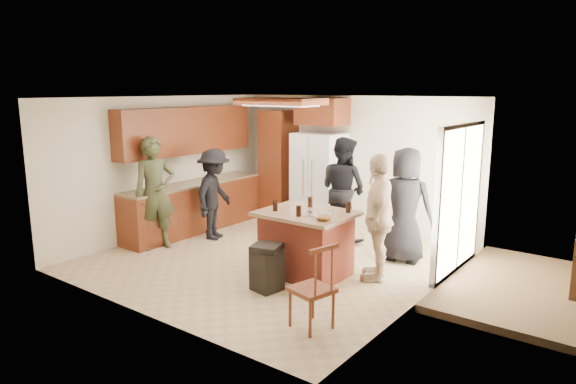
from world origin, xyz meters
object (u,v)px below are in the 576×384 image
Objects in this scene: person_front_left at (155,193)px; trash_bin at (267,267)px; person_side_right at (378,217)px; kitchen_island at (306,243)px; refrigerator at (319,180)px; spindle_chair at (313,290)px; person_behind_right at (405,205)px; person_behind_left at (343,189)px; person_counter at (214,194)px.

person_front_left reaches higher than trash_bin.
person_side_right is 1.39× the size of kitchen_island.
trash_bin is at bearing -67.92° from refrigerator.
person_front_left is at bearing -170.19° from kitchen_island.
person_behind_right is at bearing 93.60° from spindle_chair.
kitchen_island is (-0.85, -1.40, -0.41)m from person_behind_right.
person_front_left is 1.04× the size of refrigerator.
person_counter is at bearing 44.80° from person_behind_left.
person_counter is at bearing -113.11° from person_side_right.
spindle_chair is at bearing -138.47° from person_counter.
person_counter is 0.89× the size of refrigerator.
person_side_right is at bearing 84.76° from person_behind_right.
kitchen_island is at bearing 83.86° from trash_bin.
trash_bin is (2.63, -0.31, -0.62)m from person_front_left.
person_side_right reaches higher than kitchen_island.
refrigerator is (-0.88, 0.57, -0.01)m from person_behind_left.
person_side_right is at bearing -110.51° from person_counter.
person_counter is 2.42m from kitchen_island.
person_side_right is 1.10× the size of person_counter.
refrigerator is (1.35, 2.84, -0.04)m from person_front_left.
person_behind_left reaches higher than person_behind_right.
person_behind_right is 1.10× the size of person_counter.
refrigerator is 2.86× the size of trash_bin.
spindle_chair is at bearing -52.44° from kitchen_island.
person_behind_left is 2.26m from person_counter.
person_front_left is 2.72m from trash_bin.
kitchen_island is at bearing -57.61° from person_front_left.
refrigerator is at bearing -47.30° from person_counter.
person_counter is at bearing 149.98° from trash_bin.
person_side_right is 2.82× the size of trash_bin.
person_behind_left is at bearing 104.98° from kitchen_island.
person_behind_right is 2.78m from spindle_chair.
person_side_right is at bearing 27.93° from kitchen_island.
person_front_left is 3.72m from person_side_right.
person_behind_right is 2.42m from refrigerator.
person_front_left is 1.16× the size of person_counter.
trash_bin is (0.40, -2.59, -0.59)m from person_behind_left.
spindle_chair is at bearing 125.77° from person_behind_left.
refrigerator is at bearing 122.82° from spindle_chair.
trash_bin is (-0.94, -2.18, -0.57)m from person_behind_right.
person_front_left is 2.80m from kitchen_island.
person_behind_right is 2.44m from trash_bin.
kitchen_island is (-0.88, -0.47, -0.41)m from person_side_right.
person_counter is at bearing 1.58° from person_front_left.
person_side_right is (0.03, -0.93, 0.00)m from person_behind_right.
kitchen_island is at bearing -60.09° from refrigerator.
person_behind_right reaches higher than person_counter.
spindle_chair is (3.74, -0.87, -0.48)m from person_front_left.
spindle_chair is (0.14, -1.80, -0.43)m from person_side_right.
person_front_left is at bearing 166.98° from spindle_chair.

